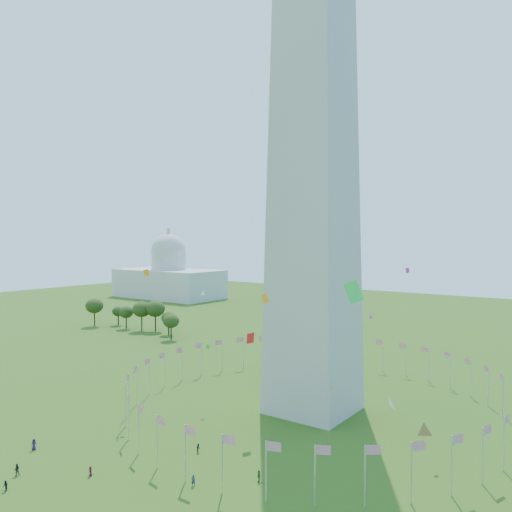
# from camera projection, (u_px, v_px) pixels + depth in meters

# --- Properties ---
(ground) EXTENTS (600.00, 600.00, 0.00)m
(ground) POSITION_uv_depth(u_px,v_px,m) (135.00, 510.00, 69.49)
(ground) COLOR #284B11
(ground) RESTS_ON ground
(washington_monument) EXTENTS (16.80, 16.80, 169.00)m
(washington_monument) POSITION_uv_depth(u_px,v_px,m) (314.00, 21.00, 106.91)
(washington_monument) COLOR #BDB8A8
(washington_monument) RESTS_ON ground
(flag_ring) EXTENTS (80.24, 80.24, 9.00)m
(flag_ring) POSITION_uv_depth(u_px,v_px,m) (313.00, 390.00, 109.70)
(flag_ring) COLOR silver
(flag_ring) RESTS_ON ground
(capitol_building) EXTENTS (70.00, 35.00, 46.00)m
(capitol_building) POSITION_uv_depth(u_px,v_px,m) (169.00, 262.00, 320.03)
(capitol_building) COLOR beige
(capitol_building) RESTS_ON ground
(kites_aloft) EXTENTS (101.09, 73.30, 30.02)m
(kites_aloft) POSITION_uv_depth(u_px,v_px,m) (288.00, 349.00, 85.17)
(kites_aloft) COLOR white
(kites_aloft) RESTS_ON ground
(tree_line_west) EXTENTS (55.21, 15.79, 12.34)m
(tree_line_west) POSITION_uv_depth(u_px,v_px,m) (137.00, 317.00, 205.26)
(tree_line_west) COLOR #364D19
(tree_line_west) RESTS_ON ground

